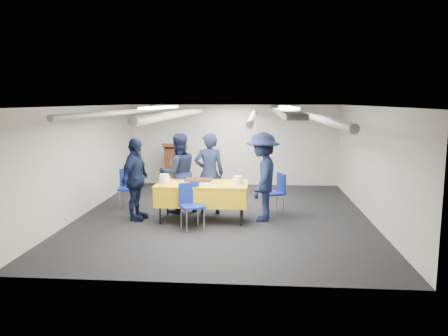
{
  "coord_description": "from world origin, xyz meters",
  "views": [
    {
      "loc": [
        0.71,
        -8.97,
        2.41
      ],
      "look_at": [
        0.02,
        -0.2,
        1.05
      ],
      "focal_mm": 35.0,
      "sensor_mm": 36.0,
      "label": 1
    }
  ],
  "objects_px": {
    "sailor_a": "(209,173)",
    "chair_left": "(128,184)",
    "serving_table": "(202,193)",
    "sailor_b": "(178,173)",
    "podium": "(176,165)",
    "sailor_d": "(262,177)",
    "chair_near": "(191,201)",
    "chair_right": "(277,189)",
    "sailor_c": "(135,179)",
    "sheet_cake": "(198,181)"
  },
  "relations": [
    {
      "from": "chair_left",
      "to": "sailor_d",
      "type": "distance_m",
      "value": 3.17
    },
    {
      "from": "sailor_b",
      "to": "chair_near",
      "type": "bearing_deg",
      "value": 83.11
    },
    {
      "from": "chair_right",
      "to": "sheet_cake",
      "type": "bearing_deg",
      "value": -155.39
    },
    {
      "from": "sailor_c",
      "to": "sheet_cake",
      "type": "bearing_deg",
      "value": -78.8
    },
    {
      "from": "serving_table",
      "to": "sailor_d",
      "type": "xyz_separation_m",
      "value": [
        1.21,
        0.14,
        0.34
      ]
    },
    {
      "from": "chair_near",
      "to": "sailor_b",
      "type": "height_order",
      "value": "sailor_b"
    },
    {
      "from": "podium",
      "to": "chair_left",
      "type": "xyz_separation_m",
      "value": [
        -0.62,
        -2.47,
        -0.08
      ]
    },
    {
      "from": "sailor_a",
      "to": "sailor_c",
      "type": "height_order",
      "value": "sailor_a"
    },
    {
      "from": "podium",
      "to": "chair_near",
      "type": "distance_m",
      "value": 4.17
    },
    {
      "from": "chair_right",
      "to": "sailor_c",
      "type": "xyz_separation_m",
      "value": [
        -2.88,
        -0.73,
        0.3
      ]
    },
    {
      "from": "sailor_d",
      "to": "podium",
      "type": "bearing_deg",
      "value": -135.35
    },
    {
      "from": "sheet_cake",
      "to": "chair_right",
      "type": "relative_size",
      "value": 0.64
    },
    {
      "from": "sheet_cake",
      "to": "sailor_a",
      "type": "relative_size",
      "value": 0.32
    },
    {
      "from": "chair_left",
      "to": "sailor_c",
      "type": "xyz_separation_m",
      "value": [
        0.47,
        -1.03,
        0.3
      ]
    },
    {
      "from": "sailor_d",
      "to": "serving_table",
      "type": "bearing_deg",
      "value": -74.86
    },
    {
      "from": "sailor_a",
      "to": "sailor_b",
      "type": "distance_m",
      "value": 0.68
    },
    {
      "from": "podium",
      "to": "sailor_c",
      "type": "distance_m",
      "value": 3.51
    },
    {
      "from": "sailor_b",
      "to": "sailor_c",
      "type": "bearing_deg",
      "value": 14.4
    },
    {
      "from": "podium",
      "to": "chair_left",
      "type": "distance_m",
      "value": 2.55
    },
    {
      "from": "serving_table",
      "to": "chair_near",
      "type": "xyz_separation_m",
      "value": [
        -0.15,
        -0.58,
        -0.03
      ]
    },
    {
      "from": "podium",
      "to": "chair_right",
      "type": "xyz_separation_m",
      "value": [
        2.72,
        -2.77,
        -0.08
      ]
    },
    {
      "from": "sailor_d",
      "to": "chair_right",
      "type": "bearing_deg",
      "value": 159.26
    },
    {
      "from": "sailor_b",
      "to": "sailor_a",
      "type": "bearing_deg",
      "value": 146.69
    },
    {
      "from": "sailor_a",
      "to": "sailor_b",
      "type": "relative_size",
      "value": 1.01
    },
    {
      "from": "sailor_c",
      "to": "serving_table",
      "type": "bearing_deg",
      "value": -77.17
    },
    {
      "from": "serving_table",
      "to": "sailor_c",
      "type": "xyz_separation_m",
      "value": [
        -1.36,
        -0.04,
        0.28
      ]
    },
    {
      "from": "chair_near",
      "to": "sailor_c",
      "type": "xyz_separation_m",
      "value": [
        -1.21,
        0.53,
        0.3
      ]
    },
    {
      "from": "chair_left",
      "to": "sailor_b",
      "type": "distance_m",
      "value": 1.32
    },
    {
      "from": "sheet_cake",
      "to": "sailor_c",
      "type": "xyz_separation_m",
      "value": [
        -1.29,
        -0.0,
        0.02
      ]
    },
    {
      "from": "sailor_b",
      "to": "chair_left",
      "type": "bearing_deg",
      "value": -43.4
    },
    {
      "from": "podium",
      "to": "sailor_a",
      "type": "height_order",
      "value": "sailor_a"
    },
    {
      "from": "sailor_a",
      "to": "chair_left",
      "type": "bearing_deg",
      "value": -23.87
    },
    {
      "from": "sheet_cake",
      "to": "sailor_d",
      "type": "distance_m",
      "value": 1.29
    },
    {
      "from": "chair_near",
      "to": "serving_table",
      "type": "bearing_deg",
      "value": 75.74
    },
    {
      "from": "serving_table",
      "to": "podium",
      "type": "height_order",
      "value": "podium"
    },
    {
      "from": "sheet_cake",
      "to": "sailor_a",
      "type": "xyz_separation_m",
      "value": [
        0.15,
        0.6,
        0.06
      ]
    },
    {
      "from": "chair_right",
      "to": "sailor_b",
      "type": "relative_size",
      "value": 0.51
    },
    {
      "from": "sheet_cake",
      "to": "chair_right",
      "type": "distance_m",
      "value": 1.77
    },
    {
      "from": "chair_near",
      "to": "chair_right",
      "type": "height_order",
      "value": "same"
    },
    {
      "from": "chair_near",
      "to": "sailor_c",
      "type": "height_order",
      "value": "sailor_c"
    },
    {
      "from": "chair_left",
      "to": "sailor_a",
      "type": "height_order",
      "value": "sailor_a"
    },
    {
      "from": "chair_right",
      "to": "sailor_d",
      "type": "relative_size",
      "value": 0.48
    },
    {
      "from": "podium",
      "to": "sailor_d",
      "type": "relative_size",
      "value": 0.7
    },
    {
      "from": "sailor_c",
      "to": "sailor_d",
      "type": "xyz_separation_m",
      "value": [
        2.56,
        0.18,
        0.06
      ]
    },
    {
      "from": "podium",
      "to": "sailor_d",
      "type": "height_order",
      "value": "sailor_d"
    },
    {
      "from": "podium",
      "to": "chair_right",
      "type": "distance_m",
      "value": 3.88
    },
    {
      "from": "podium",
      "to": "chair_near",
      "type": "relative_size",
      "value": 1.44
    },
    {
      "from": "serving_table",
      "to": "sailor_b",
      "type": "relative_size",
      "value": 1.06
    },
    {
      "from": "sailor_b",
      "to": "sheet_cake",
      "type": "bearing_deg",
      "value": 100.63
    },
    {
      "from": "sheet_cake",
      "to": "sailor_a",
      "type": "height_order",
      "value": "sailor_a"
    }
  ]
}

